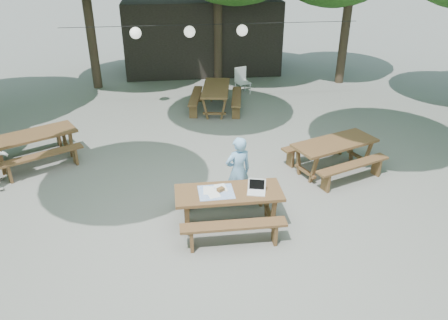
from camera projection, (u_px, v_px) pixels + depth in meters
ground at (220, 209)px, 8.94m from camera, size 80.00×80.00×0.00m
pavilion at (202, 35)px, 17.59m from camera, size 6.00×3.00×2.80m
main_picnic_table at (229, 208)px, 8.28m from camera, size 2.00×1.58×0.75m
picnic_table_nw at (34, 148)px, 10.60m from camera, size 2.42×2.29×0.75m
picnic_table_ne at (333, 156)px, 10.22m from camera, size 2.34×2.15×0.75m
picnic_table_far_e at (216, 98)px, 13.81m from camera, size 1.88×2.14×0.75m
woman at (238, 172)px, 8.78m from camera, size 0.63×0.50×1.51m
plastic_chair at (242, 86)px, 15.30m from camera, size 0.56×0.56×0.90m
laptop at (257, 189)px, 8.07m from camera, size 0.38×0.33×0.24m
tabletop_clutter at (217, 191)px, 8.09m from camera, size 0.66×0.57×0.08m
paper_lanterns at (190, 32)px, 13.09m from camera, size 9.00×0.34×0.38m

